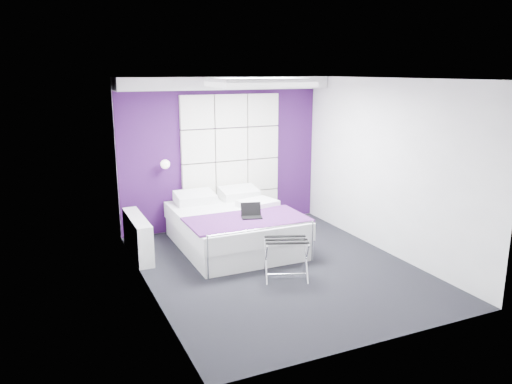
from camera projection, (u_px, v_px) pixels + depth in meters
floor at (278, 268)px, 7.02m from camera, size 4.40×4.40×0.00m
ceiling at (280, 79)px, 6.40m from camera, size 4.40×4.40×0.00m
wall_back at (222, 153)px, 8.66m from camera, size 3.60×0.00×3.60m
wall_left at (145, 190)px, 5.99m from camera, size 0.00×4.40×4.40m
wall_right at (387, 167)px, 7.43m from camera, size 0.00×4.40×4.40m
accent_wall at (222, 153)px, 8.65m from camera, size 3.58×0.02×2.58m
soffit at (226, 83)px, 8.15m from camera, size 3.58×0.50×0.20m
headboard at (231, 161)px, 8.70m from camera, size 1.80×0.08×2.30m
skylight at (261, 82)px, 6.95m from camera, size 1.36×0.86×0.12m
wall_lamp at (165, 164)px, 8.14m from camera, size 0.15×0.15×0.15m
radiator at (138, 236)px, 7.43m from camera, size 0.22×1.20×0.60m
bed at (234, 227)px, 7.82m from camera, size 1.75×2.11×0.74m
nightstand at (194, 204)px, 8.46m from camera, size 0.40×0.31×0.04m
luggage_rack at (286, 259)px, 6.60m from camera, size 0.56×0.41×0.55m
laptop at (251, 214)px, 7.34m from camera, size 0.30×0.21×0.22m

